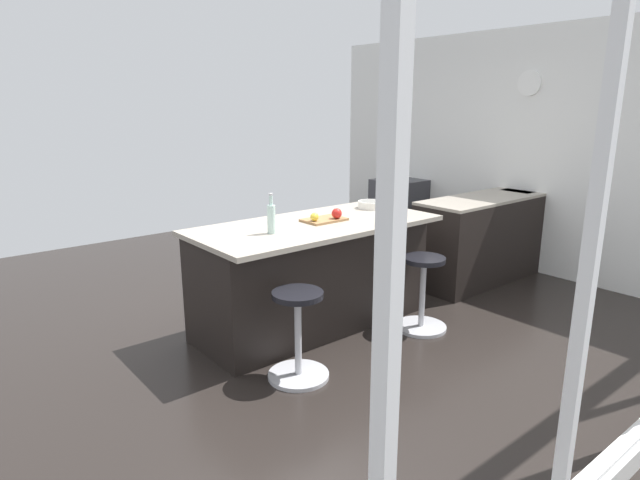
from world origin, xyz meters
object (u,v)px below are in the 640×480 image
at_px(kitchen_island, 313,274).
at_px(cutting_board, 324,220).
at_px(apple_red, 337,213).
at_px(stool_middle, 298,338).
at_px(apple_yellow, 314,217).
at_px(water_bottle, 271,218).
at_px(oven_range, 399,212).
at_px(stool_by_window, 422,295).
at_px(fruit_bowl, 371,204).

xyz_separation_m(kitchen_island, cutting_board, (-0.10, 0.03, 0.47)).
distance_m(cutting_board, apple_red, 0.12).
xyz_separation_m(stool_middle, cutting_board, (-0.77, -0.63, 0.64)).
xyz_separation_m(cutting_board, apple_yellow, (0.13, 0.02, 0.05)).
distance_m(cutting_board, water_bottle, 0.62).
bearing_deg(water_bottle, oven_range, -153.82).
height_order(stool_by_window, fruit_bowl, fruit_bowl).
height_order(apple_red, water_bottle, water_bottle).
bearing_deg(stool_middle, fruit_bowl, -151.97).
xyz_separation_m(stool_middle, apple_yellow, (-0.64, -0.61, 0.68)).
distance_m(stool_by_window, apple_yellow, 1.15).
xyz_separation_m(oven_range, fruit_bowl, (1.86, 1.32, 0.52)).
distance_m(stool_by_window, water_bottle, 1.49).
height_order(stool_middle, apple_yellow, apple_yellow).
bearing_deg(cutting_board, stool_middle, 39.62).
height_order(oven_range, apple_yellow, apple_yellow).
relative_size(stool_by_window, apple_red, 7.31).
bearing_deg(oven_range, stool_by_window, 46.52).
xyz_separation_m(stool_middle, water_bottle, (-0.17, -0.55, 0.75)).
height_order(kitchen_island, water_bottle, water_bottle).
distance_m(stool_middle, water_bottle, 0.94).
height_order(oven_range, water_bottle, water_bottle).
height_order(stool_by_window, apple_yellow, apple_yellow).
height_order(oven_range, fruit_bowl, fruit_bowl).
xyz_separation_m(stool_middle, apple_red, (-0.85, -0.57, 0.69)).
relative_size(oven_range, apple_red, 10.11).
bearing_deg(fruit_bowl, water_bottle, 10.22).
bearing_deg(apple_yellow, stool_by_window, 138.84).
bearing_deg(water_bottle, stool_middle, 73.05).
bearing_deg(apple_yellow, cutting_board, -168.75).
relative_size(water_bottle, fruit_bowl, 1.29).
relative_size(stool_by_window, apple_yellow, 9.18).
distance_m(kitchen_island, cutting_board, 0.48).
xyz_separation_m(kitchen_island, apple_yellow, (0.03, 0.06, 0.52)).
bearing_deg(stool_by_window, cutting_board, -47.96).
distance_m(apple_red, water_bottle, 0.69).
bearing_deg(water_bottle, cutting_board, -171.75).
bearing_deg(kitchen_island, oven_range, -151.68).
xyz_separation_m(apple_red, water_bottle, (0.68, 0.02, 0.06)).
distance_m(stool_by_window, cutting_board, 1.07).
relative_size(stool_by_window, fruit_bowl, 2.69).
bearing_deg(water_bottle, kitchen_island, -166.47).
height_order(kitchen_island, apple_red, apple_red).
height_order(oven_range, apple_red, apple_red).
bearing_deg(stool_by_window, apple_yellow, -41.16).
distance_m(kitchen_island, stool_middle, 0.96).
bearing_deg(cutting_board, stool_by_window, 132.04).
height_order(cutting_board, apple_yellow, apple_yellow).
bearing_deg(apple_red, apple_yellow, -11.43).
xyz_separation_m(kitchen_island, fruit_bowl, (-0.80, -0.11, 0.50)).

